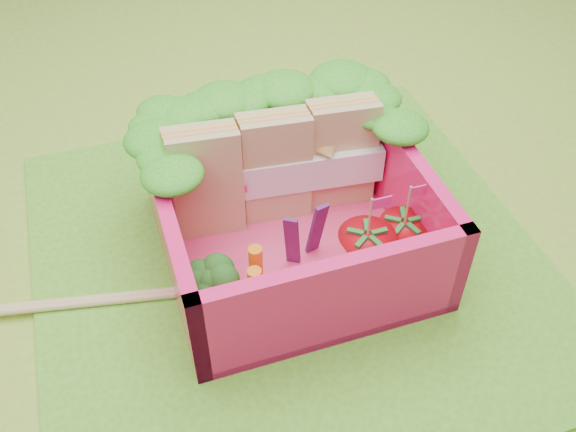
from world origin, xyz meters
The scene contains 13 objects.
ground centered at (0.00, 0.00, 0.00)m, with size 14.00×14.00×0.00m, color #82B232.
placemat centered at (0.00, 0.00, 0.01)m, with size 2.60×2.60×0.03m, color #61B027.
bento_floor centered at (0.03, 0.05, 0.06)m, with size 1.30×1.30×0.05m, color #FF417C.
bento_box centered at (0.03, 0.05, 0.31)m, with size 1.30×1.30×0.55m.
lettuce_ruffle centered at (0.03, 0.53, 0.64)m, with size 1.43×0.77×0.11m.
sandwich_stack centered at (0.03, 0.31, 0.39)m, with size 1.16×0.29×0.64m.
broccoli centered at (-0.47, -0.25, 0.25)m, with size 0.31×0.31×0.25m.
carrot_sticks centered at (-0.24, -0.23, 0.21)m, with size 0.10×0.16×0.28m.
purple_wedges centered at (0.05, -0.09, 0.27)m, with size 0.22×0.08×0.38m.
strawberry_left centered at (0.30, -0.27, 0.23)m, with size 0.28×0.28×0.52m.
strawberry_right centered at (0.53, -0.22, 0.21)m, with size 0.25×0.25×0.49m.
snap_peas centered at (0.53, -0.13, 0.11)m, with size 0.33×0.42×0.05m.
chopsticks centered at (-0.95, 0.00, 0.05)m, with size 2.36×0.50×0.04m.
Camera 1 is at (-0.73, -2.16, 2.56)m, focal length 40.00 mm.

